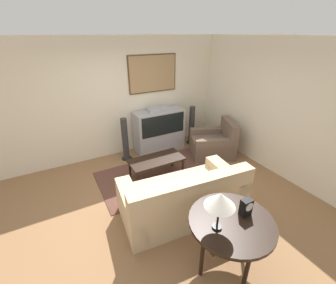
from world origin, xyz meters
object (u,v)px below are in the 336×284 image
Objects in this scene: coffee_table at (156,161)px; speaker_tower_left at (125,140)px; tv at (159,130)px; console_table at (231,225)px; couch at (183,198)px; armchair at (214,144)px; speaker_tower_right at (192,126)px; mantel_clock at (246,207)px; table_lamp at (220,200)px.

speaker_tower_left is at bearing 105.99° from coffee_table.
console_table is at bearing -102.17° from tv.
armchair is at bearing -136.27° from couch.
speaker_tower_right reaches higher than coffee_table.
tv reaches higher than console_table.
couch is 1.98× the size of speaker_tower_right.
console_table is at bearing -178.62° from mantel_clock.
mantel_clock is at bearing -98.84° from tv.
table_lamp is at bearing 178.41° from console_table.
console_table is 0.98× the size of speaker_tower_left.
speaker_tower_right is at bearing 63.15° from console_table.
armchair is at bearing -41.71° from tv.
speaker_tower_right is at bearing 0.00° from speaker_tower_left.
couch is at bearing -28.30° from armchair.
console_table is (-1.75, -2.43, 0.43)m from armchair.
armchair is at bearing 7.41° from coffee_table.
armchair is 3.25m from table_lamp.
speaker_tower_right is (1.65, 3.25, -0.23)m from console_table.
armchair reaches higher than coffee_table.
armchair is 5.63× the size of mantel_clock.
mantel_clock is at bearing -113.98° from speaker_tower_right.
tv is 0.93m from speaker_tower_right.
couch is 1.98× the size of speaker_tower_left.
couch is at bearing 77.24° from table_lamp.
coffee_table is 1.07× the size of speaker_tower_right.
mantel_clock reaches higher than armchair.
speaker_tower_left is (-0.22, 2.20, 0.16)m from couch.
mantel_clock is 0.21× the size of speaker_tower_left.
speaker_tower_right is (1.87, 3.25, -0.69)m from table_lamp.
coffee_table is at bearing -118.97° from tv.
speaker_tower_right reaches higher than mantel_clock.
speaker_tower_left is at bearing -78.95° from couch.
mantel_clock is (0.20, 0.00, 0.18)m from console_table.
tv is 0.93m from speaker_tower_left.
mantel_clock is at bearing -87.22° from coffee_table.
coffee_table is at bearing 87.55° from console_table.
speaker_tower_right is at bearing 66.02° from mantel_clock.
console_table reaches higher than coffee_table.
console_table is 4.61× the size of mantel_clock.
speaker_tower_right is at bearing 33.78° from coffee_table.
tv is 1.12× the size of coffee_table.
armchair is at bearing 57.44° from mantel_clock.
speaker_tower_right is at bearing -5.86° from tv.
armchair is at bearing -22.83° from speaker_tower_left.
speaker_tower_left reaches higher than coffee_table.
speaker_tower_left is (-0.20, 3.25, -0.23)m from console_table.
mantel_clock is (0.11, -2.21, 0.50)m from coffee_table.
couch reaches higher than armchair.
couch is 2.22m from armchair.
coffee_table is 5.07× the size of mantel_clock.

